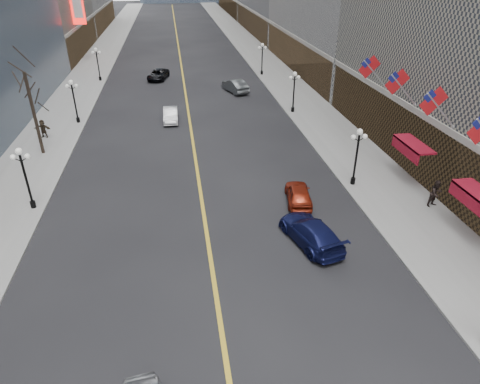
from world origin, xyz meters
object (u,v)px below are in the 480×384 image
object	(u,v)px
car_sb_far	(235,86)
streetlamp_west_3	(97,61)
streetlamp_east_2	(294,88)
streetlamp_west_2	(74,97)
car_nb_far	(158,75)
streetlamp_east_3	(262,56)
streetlamp_east_1	(357,151)
streetlamp_west_1	(24,172)
car_sb_near	(311,232)
car_sb_mid	(299,194)
car_nb_mid	(171,115)

from	to	relation	value
car_sb_far	streetlamp_west_3	bearing A→B (deg)	-42.36
streetlamp_east_2	streetlamp_west_3	xyz separation A→B (m)	(-23.60, 18.00, 0.00)
streetlamp_west_2	car_nb_far	world-z (taller)	streetlamp_west_2
streetlamp_east_2	streetlamp_east_3	xyz separation A→B (m)	(0.00, 18.00, 0.00)
streetlamp_east_1	streetlamp_east_2	xyz separation A→B (m)	(0.00, 18.00, 0.00)
streetlamp_east_2	streetlamp_west_1	distance (m)	29.68
car_nb_far	streetlamp_east_3	bearing A→B (deg)	14.37
streetlamp_east_3	streetlamp_west_1	size ratio (longest dim) A/B	1.00
streetlamp_east_1	streetlamp_west_1	xyz separation A→B (m)	(-23.60, 0.00, 0.00)
streetlamp_west_1	car_sb_near	bearing A→B (deg)	-20.73
car_nb_far	car_sb_mid	xyz separation A→B (m)	(10.47, -37.79, 0.00)
streetlamp_west_2	streetlamp_west_3	bearing A→B (deg)	90.00
car_sb_far	streetlamp_west_2	bearing A→B (deg)	9.92
streetlamp_west_2	car_nb_mid	world-z (taller)	streetlamp_west_2
streetlamp_east_3	car_nb_mid	distance (m)	23.38
streetlamp_east_3	streetlamp_west_3	world-z (taller)	same
streetlamp_west_3	car_nb_far	distance (m)	8.51
streetlamp_west_3	streetlamp_east_3	bearing A→B (deg)	0.00
streetlamp_west_1	car_sb_mid	xyz separation A→B (m)	(18.69, -1.94, -2.19)
car_nb_mid	car_nb_far	xyz separation A→B (m)	(-1.58, 18.59, 0.00)
streetlamp_east_1	car_nb_mid	size ratio (longest dim) A/B	1.05
streetlamp_west_1	car_sb_far	world-z (taller)	streetlamp_west_1
streetlamp_east_2	car_sb_mid	size ratio (longest dim) A/B	1.08
car_nb_far	streetlamp_west_1	bearing A→B (deg)	-89.11
streetlamp_east_1	streetlamp_west_3	bearing A→B (deg)	123.25
streetlamp_east_2	streetlamp_west_3	bearing A→B (deg)	142.67
streetlamp_west_1	car_sb_near	distance (m)	19.46
streetlamp_east_3	streetlamp_west_1	bearing A→B (deg)	-123.25
streetlamp_west_3	car_nb_far	size ratio (longest dim) A/B	0.88
streetlamp_west_1	car_sb_far	size ratio (longest dim) A/B	0.89
streetlamp_west_2	streetlamp_east_1	bearing A→B (deg)	-37.33
car_sb_near	streetlamp_east_2	bearing A→B (deg)	-117.44
streetlamp_east_3	streetlamp_west_3	size ratio (longest dim) A/B	1.00
car_nb_mid	car_nb_far	distance (m)	18.66
streetlamp_east_2	car_sb_far	distance (m)	11.11
streetlamp_west_1	streetlamp_west_3	bearing A→B (deg)	90.00
streetlamp_east_1	streetlamp_east_2	size ratio (longest dim) A/B	1.00
streetlamp_west_3	streetlamp_west_1	bearing A→B (deg)	-90.00
streetlamp_west_1	streetlamp_west_3	distance (m)	36.00
car_sb_near	streetlamp_east_3	bearing A→B (deg)	-112.27
streetlamp_east_2	car_sb_mid	distance (m)	20.65
car_sb_near	car_sb_mid	xyz separation A→B (m)	(0.60, 4.91, -0.06)
streetlamp_west_2	car_nb_mid	distance (m)	10.07
car_nb_far	car_sb_far	distance (m)	13.08
streetlamp_west_1	car_nb_far	bearing A→B (deg)	77.09
streetlamp_east_1	streetlamp_west_1	size ratio (longest dim) A/B	1.00
streetlamp_east_1	streetlamp_west_2	distance (m)	29.68
streetlamp_west_2	car_sb_mid	world-z (taller)	streetlamp_west_2
streetlamp_east_2	car_nb_mid	world-z (taller)	streetlamp_east_2
streetlamp_east_1	car_nb_far	distance (m)	39.07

